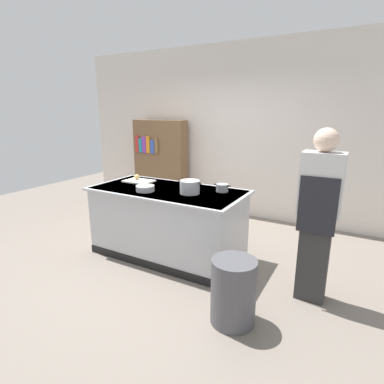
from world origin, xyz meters
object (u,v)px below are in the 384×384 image
person_chef (318,213)px  bookshelf (161,164)px  sauce_pan (222,188)px  onion (137,177)px  trash_bin (233,291)px  stock_pot (190,187)px  mixing_bowl (145,188)px

person_chef → bookshelf: bearing=46.0°
sauce_pan → bookshelf: bookshelf is taller
sauce_pan → bookshelf: 2.56m
onion → person_chef: 2.48m
onion → bookshelf: 1.76m
sauce_pan → person_chef: size_ratio=0.13×
trash_bin → person_chef: bearing=53.2°
onion → stock_pot: size_ratio=0.25×
onion → mixing_bowl: 0.62m
stock_pot → sauce_pan: stock_pot is taller
sauce_pan → mixing_bowl: 0.95m
stock_pot → bookshelf: bookshelf is taller
stock_pot → person_chef: size_ratio=0.18×
sauce_pan → trash_bin: 1.40m
trash_bin → person_chef: size_ratio=0.35×
stock_pot → sauce_pan: 0.41m
sauce_pan → trash_bin: (0.61, -1.08, -0.64)m
person_chef → trash_bin: bearing=130.1°
onion → bookshelf: bookshelf is taller
onion → stock_pot: (1.00, -0.23, 0.02)m
stock_pot → trash_bin: bearing=-41.7°
onion → sauce_pan: (1.31, 0.04, -0.01)m
mixing_bowl → person_chef: bearing=2.9°
trash_bin → bookshelf: bookshelf is taller
onion → person_chef: (2.46, -0.31, -0.04)m
onion → person_chef: size_ratio=0.04×
trash_bin → bookshelf: size_ratio=0.36×
bookshelf → trash_bin: bearing=-45.2°
onion → sauce_pan: bearing=1.8°
trash_bin → onion: bearing=151.4°
stock_pot → mixing_bowl: size_ratio=1.33×
stock_pot → mixing_bowl: (-0.54, -0.18, -0.04)m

